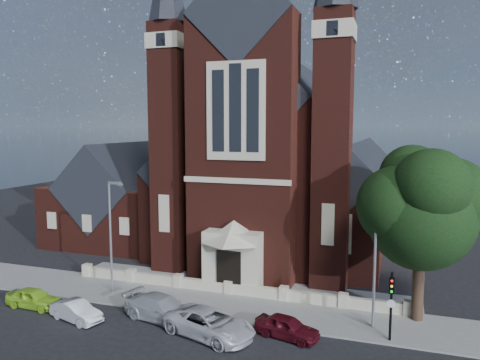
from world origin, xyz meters
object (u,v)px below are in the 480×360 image
(car_dark_red, at_px, (287,327))
(parish_hall, at_px, (124,202))
(car_white_suv, at_px, (210,323))
(street_tree, at_px, (424,211))
(street_lamp_right, at_px, (377,253))
(church, at_px, (285,163))
(traffic_signal, at_px, (391,298))
(street_lamp_left, at_px, (111,231))
(car_silver_a, at_px, (76,311))
(car_lime_van, at_px, (34,298))
(car_silver_b, at_px, (162,308))

(car_dark_red, bearing_deg, parish_hall, 66.05)
(car_white_suv, bearing_deg, street_tree, -45.02)
(street_lamp_right, bearing_deg, church, 118.04)
(car_dark_red, bearing_deg, traffic_signal, -63.17)
(parish_hall, relative_size, street_lamp_left, 1.51)
(street_lamp_right, height_order, car_dark_red, street_lamp_right)
(street_lamp_left, bearing_deg, street_lamp_right, 0.00)
(street_tree, distance_m, traffic_signal, 5.70)
(street_lamp_left, height_order, street_lamp_right, same)
(church, height_order, car_white_suv, church)
(church, bearing_deg, car_silver_a, -107.21)
(car_silver_a, height_order, car_white_suv, car_white_suv)
(street_lamp_right, bearing_deg, street_tree, 34.26)
(church, bearing_deg, car_lime_van, -116.52)
(church, bearing_deg, traffic_signal, -61.80)
(traffic_signal, bearing_deg, car_silver_a, -170.11)
(street_lamp_left, bearing_deg, car_lime_van, -131.81)
(car_dark_red, bearing_deg, car_lime_van, 107.81)
(car_white_suv, bearing_deg, parish_hall, 61.54)
(car_lime_van, bearing_deg, church, -25.96)
(car_silver_b, bearing_deg, car_silver_a, 123.54)
(street_tree, distance_m, street_lamp_left, 20.71)
(street_lamp_left, xyz_separation_m, traffic_signal, (18.91, -1.57, -2.02))
(street_lamp_right, height_order, car_white_suv, street_lamp_right)
(parish_hall, xyz_separation_m, street_lamp_right, (26.09, -14.00, 0.59))
(street_lamp_right, bearing_deg, car_silver_a, -164.69)
(street_tree, bearing_deg, car_lime_van, -166.83)
(traffic_signal, distance_m, car_lime_van, 22.61)
(church, relative_size, traffic_signal, 8.72)
(traffic_signal, distance_m, car_silver_a, 18.73)
(street_tree, xyz_separation_m, street_lamp_right, (-2.51, -1.71, -2.36))
(car_silver_b, bearing_deg, car_dark_red, -75.27)
(street_tree, relative_size, car_lime_van, 2.84)
(church, distance_m, car_dark_red, 23.68)
(car_silver_a, xyz_separation_m, car_white_suv, (8.61, 0.68, 0.16))
(traffic_signal, xyz_separation_m, car_lime_van, (-22.40, -2.33, -1.94))
(street_tree, height_order, car_dark_red, street_tree)
(car_silver_a, height_order, car_silver_b, car_silver_b)
(street_lamp_left, height_order, car_white_suv, street_lamp_left)
(car_silver_a, bearing_deg, car_silver_b, -54.99)
(street_tree, xyz_separation_m, car_lime_van, (-24.00, -5.62, -6.32))
(street_lamp_left, relative_size, car_silver_b, 1.55)
(church, distance_m, street_lamp_left, 20.84)
(street_lamp_right, bearing_deg, car_white_suv, -155.14)
(car_lime_van, xyz_separation_m, car_white_suv, (12.67, -0.18, 0.13))
(church, bearing_deg, car_silver_b, -96.18)
(car_lime_van, bearing_deg, street_tree, -76.26)
(parish_hall, bearing_deg, street_tree, -23.26)
(car_lime_van, relative_size, car_silver_a, 1.01)
(street_lamp_left, distance_m, car_silver_b, 7.36)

